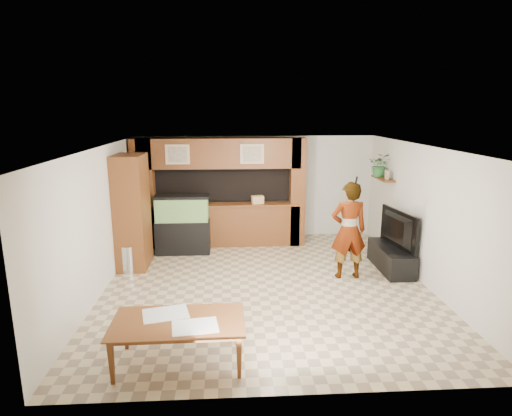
{
  "coord_description": "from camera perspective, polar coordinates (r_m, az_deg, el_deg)",
  "views": [
    {
      "loc": [
        -0.65,
        -7.58,
        3.26
      ],
      "look_at": [
        -0.16,
        0.6,
        1.36
      ],
      "focal_mm": 30.0,
      "sensor_mm": 36.0,
      "label": 1
    }
  ],
  "objects": [
    {
      "name": "microphone",
      "position": [
        8.14,
        13.23,
        3.57
      ],
      "size": [
        0.04,
        0.1,
        0.16
      ],
      "primitive_type": "cylinder",
      "rotation": [
        0.44,
        0.0,
        0.0
      ],
      "color": "black",
      "rests_on": "person"
    },
    {
      "name": "potted_plant",
      "position": [
        10.38,
        16.19,
        5.53
      ],
      "size": [
        0.61,
        0.57,
        0.54
      ],
      "primitive_type": "imported",
      "rotation": [
        0.0,
        0.0,
        -0.38
      ],
      "color": "#2B6D33",
      "rests_on": "wall_shelf"
    },
    {
      "name": "newspaper_b",
      "position": [
        5.98,
        -11.96,
        -13.62
      ],
      "size": [
        0.68,
        0.56,
        0.01
      ],
      "primitive_type": "cube",
      "rotation": [
        0.0,
        0.0,
        0.24
      ],
      "color": "silver",
      "rests_on": "dining_table"
    },
    {
      "name": "ceiling",
      "position": [
        7.64,
        1.47,
        8.11
      ],
      "size": [
        6.5,
        6.5,
        0.0
      ],
      "primitive_type": "plane",
      "color": "white",
      "rests_on": "wall_back"
    },
    {
      "name": "photo_frame",
      "position": [
        10.03,
        17.06,
        4.25
      ],
      "size": [
        0.04,
        0.15,
        0.2
      ],
      "primitive_type": "cube",
      "rotation": [
        0.0,
        0.0,
        0.1
      ],
      "color": "tan",
      "rests_on": "wall_shelf"
    },
    {
      "name": "newspaper_a",
      "position": [
        5.6,
        -8.14,
        -15.36
      ],
      "size": [
        0.62,
        0.49,
        0.01
      ],
      "primitive_type": "cube",
      "rotation": [
        0.0,
        0.0,
        0.14
      ],
      "color": "silver",
      "rests_on": "dining_table"
    },
    {
      "name": "trash_can",
      "position": [
        9.13,
        -16.61,
        -6.5
      ],
      "size": [
        0.31,
        0.31,
        0.57
      ],
      "primitive_type": "cylinder",
      "color": "#B2B2B7",
      "rests_on": "floor"
    },
    {
      "name": "person",
      "position": [
        8.5,
        12.25,
        -2.94
      ],
      "size": [
        0.71,
        0.48,
        1.92
      ],
      "primitive_type": "imported",
      "rotation": [
        0.0,
        0.0,
        3.17
      ],
      "color": "#A37F59",
      "rests_on": "floor"
    },
    {
      "name": "tv_stand",
      "position": [
        9.36,
        17.53,
        -6.39
      ],
      "size": [
        0.53,
        1.44,
        0.48
      ],
      "primitive_type": "cube",
      "color": "black",
      "rests_on": "floor"
    },
    {
      "name": "floor",
      "position": [
        8.28,
        1.37,
        -10.13
      ],
      "size": [
        6.5,
        6.5,
        0.0
      ],
      "primitive_type": "plane",
      "color": "tan",
      "rests_on": "ground"
    },
    {
      "name": "partition",
      "position": [
        10.4,
        -5.03,
        2.23
      ],
      "size": [
        4.2,
        0.99,
        2.6
      ],
      "color": "brown",
      "rests_on": "floor"
    },
    {
      "name": "television",
      "position": [
        9.18,
        17.79,
        -2.72
      ],
      "size": [
        0.38,
        1.34,
        0.76
      ],
      "primitive_type": "imported",
      "rotation": [
        0.0,
        0.0,
        1.73
      ],
      "color": "black",
      "rests_on": "tv_stand"
    },
    {
      "name": "wall_clock",
      "position": [
        8.99,
        -18.36,
        3.7
      ],
      "size": [
        0.05,
        0.25,
        0.25
      ],
      "color": "black",
      "rests_on": "wall_left"
    },
    {
      "name": "dining_table",
      "position": [
        5.89,
        -10.25,
        -17.33
      ],
      "size": [
        1.72,
        0.98,
        0.6
      ],
      "primitive_type": "imported",
      "rotation": [
        0.0,
        0.0,
        0.02
      ],
      "color": "brown",
      "rests_on": "floor"
    },
    {
      "name": "wall_right",
      "position": [
        8.64,
        21.67,
        -0.99
      ],
      "size": [
        0.0,
        6.5,
        6.5
      ],
      "primitive_type": "plane",
      "rotation": [
        1.57,
        0.0,
        -1.57
      ],
      "color": "beige",
      "rests_on": "floor"
    },
    {
      "name": "wall_shelf",
      "position": [
        10.27,
        16.56,
        3.79
      ],
      "size": [
        0.25,
        0.9,
        0.04
      ],
      "primitive_type": "cube",
      "color": "brown",
      "rests_on": "wall_right"
    },
    {
      "name": "wall_left",
      "position": [
        8.17,
        -20.05,
        -1.62
      ],
      "size": [
        0.0,
        6.5,
        6.5
      ],
      "primitive_type": "plane",
      "rotation": [
        1.57,
        0.0,
        1.57
      ],
      "color": "beige",
      "rests_on": "floor"
    },
    {
      "name": "wall_back",
      "position": [
        11.02,
        -0.01,
        2.83
      ],
      "size": [
        6.0,
        0.0,
        6.0
      ],
      "primitive_type": "plane",
      "rotation": [
        1.57,
        0.0,
        0.0
      ],
      "color": "beige",
      "rests_on": "floor"
    },
    {
      "name": "aquarium",
      "position": [
        9.94,
        -9.75,
        -2.26
      ],
      "size": [
        1.23,
        0.46,
        1.36
      ],
      "rotation": [
        0.0,
        0.0,
        -0.01
      ],
      "color": "black",
      "rests_on": "floor"
    },
    {
      "name": "pantry_cabinet",
      "position": [
        9.22,
        -16.19,
        -0.48
      ],
      "size": [
        0.59,
        0.97,
        2.37
      ],
      "primitive_type": "cube",
      "color": "brown",
      "rests_on": "floor"
    },
    {
      "name": "counter_box",
      "position": [
        10.27,
        0.19,
        1.13
      ],
      "size": [
        0.31,
        0.23,
        0.19
      ],
      "primitive_type": "cube",
      "rotation": [
        0.0,
        0.0,
        0.16
      ],
      "color": "tan",
      "rests_on": "partition"
    }
  ]
}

